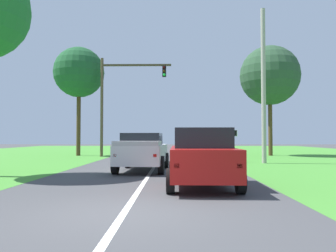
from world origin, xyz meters
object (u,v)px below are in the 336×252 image
keep_moving_sign (233,140)px  utility_pole_right (263,85)px  traffic_light (118,93)px  crossing_suv_far (200,145)px  extra_tree_1 (79,73)px  oak_tree_right (270,76)px  red_suv_near (202,156)px  pickup_truck_lead (143,151)px

keep_moving_sign → utility_pole_right: bearing=-15.0°
traffic_light → crossing_suv_far: bearing=15.2°
extra_tree_1 → oak_tree_right: bearing=1.1°
traffic_light → keep_moving_sign: 11.36m
oak_tree_right → traffic_light: bearing=-172.5°
red_suv_near → traffic_light: (-5.56, 16.93, 4.33)m
oak_tree_right → extra_tree_1: (-16.94, -0.32, 0.26)m
pickup_truck_lead → crossing_suv_far: size_ratio=1.15×
utility_pole_right → extra_tree_1: 16.56m
pickup_truck_lead → extra_tree_1: (-6.91, 13.46, 6.40)m
pickup_truck_lead → traffic_light: size_ratio=0.60×
crossing_suv_far → utility_pole_right: size_ratio=0.45×
crossing_suv_far → keep_moving_sign: bearing=-80.5°
red_suv_near → extra_tree_1: 21.53m
traffic_light → keep_moving_sign: bearing=-38.1°
oak_tree_right → utility_pole_right: oak_tree_right is taller
keep_moving_sign → oak_tree_right: oak_tree_right is taller
red_suv_near → extra_tree_1: size_ratio=0.48×
traffic_light → extra_tree_1: 4.49m
pickup_truck_lead → utility_pole_right: 9.48m
red_suv_near → oak_tree_right: bearing=67.8°
red_suv_near → pickup_truck_lead: bearing=116.1°
keep_moving_sign → crossing_suv_far: 8.62m
red_suv_near → keep_moving_sign: size_ratio=2.06×
traffic_light → pickup_truck_lead: bearing=-75.3°
traffic_light → utility_pole_right: 12.47m
utility_pole_right → extra_tree_1: utility_pole_right is taller
crossing_suv_far → extra_tree_1: extra_tree_1 is taller
red_suv_near → utility_pole_right: 11.56m
red_suv_near → traffic_light: size_ratio=0.55×
pickup_truck_lead → red_suv_near: bearing=-63.9°
red_suv_near → crossing_suv_far: bearing=85.7°
extra_tree_1 → red_suv_near: bearing=-63.1°
crossing_suv_far → utility_pole_right: bearing=-70.0°
keep_moving_sign → red_suv_near: bearing=-105.4°
extra_tree_1 → pickup_truck_lead: bearing=-62.8°
oak_tree_right → crossing_suv_far: (-6.21, 0.15, -6.16)m
traffic_light → extra_tree_1: extra_tree_1 is taller
extra_tree_1 → utility_pole_right: bearing=-31.3°
utility_pole_right → extra_tree_1: size_ratio=1.01×
oak_tree_right → crossing_suv_far: 8.75m
traffic_light → keep_moving_sign: traffic_light is taller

